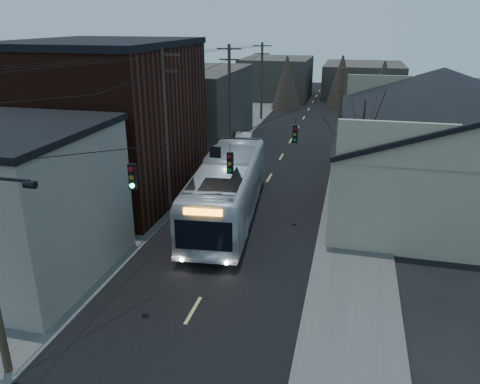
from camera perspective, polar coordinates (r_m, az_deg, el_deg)
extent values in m
cube|color=black|center=(39.90, 4.62, 3.52)|extent=(9.00, 110.00, 0.02)
cube|color=#474744|center=(41.35, -4.33, 4.20)|extent=(4.00, 110.00, 0.12)
cube|color=#474744|center=(39.46, 13.98, 2.86)|extent=(4.00, 110.00, 0.12)
cube|color=gray|center=(23.78, -26.17, -1.53)|extent=(8.00, 8.00, 7.00)
cube|color=black|center=(32.62, -15.93, 8.05)|extent=(10.00, 12.00, 10.00)
cube|color=#34302A|center=(47.06, -5.72, 10.44)|extent=(9.00, 14.00, 7.00)
cube|color=#9B9171|center=(34.72, 25.03, 3.36)|extent=(16.00, 20.00, 5.00)
cube|color=black|center=(33.32, 19.19, 10.24)|extent=(8.16, 20.60, 2.86)
cube|color=#34302A|center=(74.21, 4.47, 13.70)|extent=(10.00, 12.00, 6.00)
cube|color=#34302A|center=(78.29, 14.76, 13.09)|extent=(12.00, 14.00, 5.00)
cone|color=black|center=(28.87, 14.41, 3.79)|extent=(0.40, 0.40, 7.20)
cylinder|color=#382B1E|center=(28.70, -9.04, 6.98)|extent=(0.28, 0.28, 10.00)
cube|color=#382B1E|center=(28.02, -9.58, 16.16)|extent=(2.20, 0.12, 0.12)
cylinder|color=#382B1E|center=(42.72, -1.29, 11.23)|extent=(0.28, 0.28, 9.50)
cube|color=#382B1E|center=(42.25, -1.34, 17.07)|extent=(2.20, 0.12, 0.12)
cylinder|color=#382B1E|center=(57.24, 2.66, 13.29)|extent=(0.28, 0.28, 9.00)
cube|color=#382B1E|center=(56.88, 2.73, 17.39)|extent=(2.20, 0.12, 0.12)
cylinder|color=#382B1E|center=(33.57, 11.94, 7.41)|extent=(0.28, 0.28, 8.50)
cube|color=black|center=(18.04, -12.93, 1.85)|extent=(0.28, 0.20, 1.00)
cube|color=black|center=(21.35, -1.21, 3.56)|extent=(0.28, 0.20, 1.00)
cube|color=black|center=(26.64, 6.74, 7.05)|extent=(0.28, 0.20, 1.00)
imported|color=silver|center=(28.22, -1.58, 0.41)|extent=(4.50, 13.87, 3.79)
imported|color=#A6A8AD|center=(44.47, 0.43, 6.28)|extent=(2.06, 4.44, 1.41)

